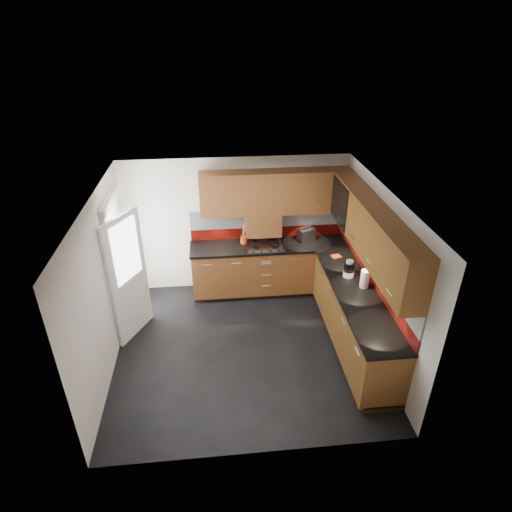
{
  "coord_description": "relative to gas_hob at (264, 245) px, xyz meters",
  "views": [
    {
      "loc": [
        -0.36,
        -4.95,
        4.35
      ],
      "look_at": [
        0.22,
        0.65,
        1.2
      ],
      "focal_mm": 30.0,
      "sensor_mm": 36.0,
      "label": 1
    }
  ],
  "objects": [
    {
      "name": "room",
      "position": [
        -0.45,
        -1.47,
        0.54
      ],
      "size": [
        4.0,
        3.8,
        2.64
      ],
      "color": "black"
    },
    {
      "name": "glass_cabinet",
      "position": [
        1.26,
        -0.4,
        0.91
      ],
      "size": [
        0.32,
        0.8,
        0.66
      ],
      "color": "black",
      "rests_on": "room"
    },
    {
      "name": "utensil_pot",
      "position": [
        -0.34,
        0.13,
        0.07
      ],
      "size": [
        0.11,
        0.11,
        0.38
      ],
      "color": "#E84E15",
      "rests_on": "countertop"
    },
    {
      "name": "toaster",
      "position": [
        0.76,
        0.17,
        0.09
      ],
      "size": [
        0.33,
        0.27,
        0.21
      ],
      "color": "silver",
      "rests_on": "countertop"
    },
    {
      "name": "backsplash",
      "position": [
        0.83,
        -0.54,
        0.25
      ],
      "size": [
        2.7,
        3.2,
        0.54
      ],
      "color": "maroon",
      "rests_on": "countertop"
    },
    {
      "name": "base_cabinets",
      "position": [
        0.62,
        -0.75,
        -0.52
      ],
      "size": [
        2.7,
        3.2,
        0.95
      ],
      "color": "#5B3414",
      "rests_on": "room"
    },
    {
      "name": "back_door",
      "position": [
        -2.23,
        -0.72,
        0.08
      ],
      "size": [
        0.42,
        1.19,
        2.04
      ],
      "color": "white",
      "rests_on": "room"
    },
    {
      "name": "orange_cloth",
      "position": [
        1.12,
        -0.51,
        -0.01
      ],
      "size": [
        0.18,
        0.16,
        0.02
      ],
      "primitive_type": "cube",
      "rotation": [
        0.0,
        0.0,
        0.26
      ],
      "color": "#E94119",
      "rests_on": "countertop"
    },
    {
      "name": "extractor_hood",
      "position": [
        0.0,
        0.17,
        0.32
      ],
      "size": [
        0.6,
        0.33,
        0.4
      ],
      "primitive_type": "cube",
      "color": "#5B3414",
      "rests_on": "room"
    },
    {
      "name": "gas_hob",
      "position": [
        0.0,
        0.0,
        0.0
      ],
      "size": [
        0.61,
        0.53,
        0.05
      ],
      "color": "silver",
      "rests_on": "countertop"
    },
    {
      "name": "countertop",
      "position": [
        0.6,
        -0.77,
        -0.04
      ],
      "size": [
        2.72,
        3.22,
        0.04
      ],
      "color": "black",
      "rests_on": "base_cabinets"
    },
    {
      "name": "upper_cabinets",
      "position": [
        0.78,
        -0.69,
        0.88
      ],
      "size": [
        2.5,
        3.2,
        0.72
      ],
      "color": "#5B3414",
      "rests_on": "room"
    },
    {
      "name": "paper_towel",
      "position": [
        1.28,
        -1.42,
        0.12
      ],
      "size": [
        0.15,
        0.15,
        0.27
      ],
      "primitive_type": "cylinder",
      "rotation": [
        0.0,
        0.0,
        0.13
      ],
      "color": "white",
      "rests_on": "countertop"
    },
    {
      "name": "food_processor",
      "position": [
        1.14,
        -1.11,
        0.11
      ],
      "size": [
        0.16,
        0.16,
        0.27
      ],
      "color": "white",
      "rests_on": "countertop"
    }
  ]
}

